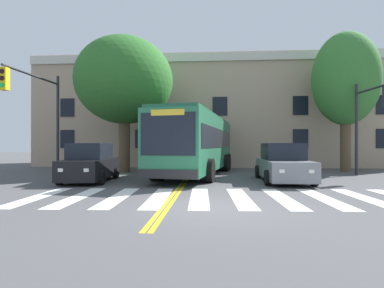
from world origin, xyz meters
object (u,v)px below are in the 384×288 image
object	(u,v)px
city_bus	(198,143)
traffic_light_near_corner	(369,113)
car_black_near_lane	(90,164)
street_tree_curbside_large	(345,79)
traffic_light_far_corner	(39,104)
car_grey_far_lane	(283,164)
street_tree_curbside_small	(124,81)

from	to	relation	value
city_bus	traffic_light_near_corner	distance (m)	9.28
city_bus	car_black_near_lane	xyz separation A→B (m)	(-4.86, -3.57, -0.98)
street_tree_curbside_large	traffic_light_far_corner	bearing A→B (deg)	-164.64
car_grey_far_lane	street_tree_curbside_large	world-z (taller)	street_tree_curbside_large
traffic_light_near_corner	city_bus	bearing A→B (deg)	175.20
car_black_near_lane	traffic_light_near_corner	size ratio (longest dim) A/B	0.79
car_black_near_lane	street_tree_curbside_large	bearing A→B (deg)	23.48
street_tree_curbside_large	street_tree_curbside_small	size ratio (longest dim) A/B	1.06
city_bus	street_tree_curbside_large	world-z (taller)	street_tree_curbside_large
city_bus	car_grey_far_lane	xyz separation A→B (m)	(4.11, -3.00, -1.00)
traffic_light_near_corner	street_tree_curbside_large	distance (m)	4.23
car_black_near_lane	traffic_light_far_corner	xyz separation A→B (m)	(-3.34, 1.36, 3.04)
city_bus	street_tree_curbside_large	distance (m)	10.55
car_black_near_lane	traffic_light_far_corner	bearing A→B (deg)	157.89
street_tree_curbside_small	traffic_light_far_corner	bearing A→B (deg)	-134.75
traffic_light_near_corner	traffic_light_far_corner	xyz separation A→B (m)	(-17.31, -1.45, 0.48)
city_bus	street_tree_curbside_small	xyz separation A→B (m)	(-4.70, 1.31, 3.93)
traffic_light_near_corner	street_tree_curbside_large	size ratio (longest dim) A/B	0.58
street_tree_curbside_large	city_bus	bearing A→B (deg)	-164.44
car_black_near_lane	traffic_light_far_corner	size ratio (longest dim) A/B	0.71
street_tree_curbside_small	street_tree_curbside_large	bearing A→B (deg)	5.26
traffic_light_near_corner	traffic_light_far_corner	world-z (taller)	traffic_light_far_corner
traffic_light_far_corner	street_tree_curbside_small	world-z (taller)	street_tree_curbside_small
city_bus	street_tree_curbside_small	world-z (taller)	street_tree_curbside_small
city_bus	street_tree_curbside_small	size ratio (longest dim) A/B	1.35
traffic_light_near_corner	street_tree_curbside_small	bearing A→B (deg)	171.45
city_bus	traffic_light_near_corner	bearing A→B (deg)	-4.80
city_bus	car_grey_far_lane	distance (m)	5.19
car_grey_far_lane	street_tree_curbside_small	xyz separation A→B (m)	(-8.82, 4.31, 4.93)
car_black_near_lane	traffic_light_near_corner	xyz separation A→B (m)	(13.97, 2.81, 2.56)
car_black_near_lane	traffic_light_far_corner	distance (m)	4.71
traffic_light_far_corner	street_tree_curbside_small	size ratio (longest dim) A/B	0.67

